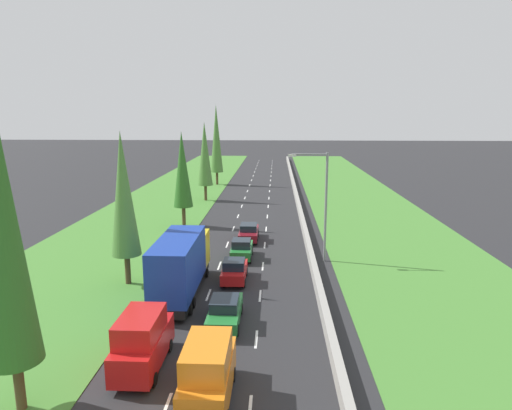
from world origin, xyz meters
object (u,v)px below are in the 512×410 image
Objects in this scene: orange_van_centre_lane at (208,372)px; poplar_tree_nearest at (0,212)px; red_van_left_lane at (142,341)px; maroon_sedan_centre_lane at (249,232)px; green_hatchback_centre_lane at (242,249)px; poplar_tree_fourth at (205,154)px; poplar_tree_fifth at (216,139)px; street_light_mast at (322,199)px; poplar_tree_second at (123,195)px; green_sedan_centre_lane at (225,311)px; red_hatchback_centre_lane at (234,270)px; poplar_tree_third at (182,170)px; blue_box_truck_left_lane at (181,264)px.

poplar_tree_nearest is at bearing -174.08° from orange_van_centre_lane.
red_van_left_lane reaches higher than maroon_sedan_centre_lane.
poplar_tree_fourth is at bearing 105.21° from green_hatchback_centre_lane.
poplar_tree_fifth reaches higher than street_light_mast.
green_sedan_centre_lane is at bearing -38.36° from poplar_tree_second.
red_hatchback_centre_lane is (-0.19, 14.13, -0.56)m from orange_van_centre_lane.
poplar_tree_second is 15.44m from street_light_mast.
poplar_tree_third reaches higher than green_hatchback_centre_lane.
poplar_tree_third is (-7.17, 30.37, 4.78)m from orange_van_centre_lane.
poplar_tree_second is (-7.58, -0.79, 5.67)m from red_hatchback_centre_lane.
green_sedan_centre_lane is 14.27m from street_light_mast.
green_sedan_centre_lane is 0.33× the size of poplar_tree_fifth.
orange_van_centre_lane is 0.48× the size of poplar_tree_third.
maroon_sedan_centre_lane is 0.41× the size of poplar_tree_fourth.
poplar_tree_third reaches higher than maroon_sedan_centre_lane.
poplar_tree_nearest is at bearing -110.57° from green_hatchback_centre_lane.
poplar_tree_nearest is at bearing -125.39° from street_light_mast.
poplar_tree_third is (-3.66, 27.88, 4.78)m from red_van_left_lane.
red_hatchback_centre_lane is at bearing 38.75° from blue_box_truck_left_lane.
orange_van_centre_lane is 1.09× the size of green_sedan_centre_lane.
red_van_left_lane is 0.48× the size of poplar_tree_third.
orange_van_centre_lane is 0.36× the size of poplar_tree_fifth.
red_hatchback_centre_lane is (-0.08, 6.85, 0.02)m from green_sedan_centre_lane.
poplar_tree_nearest reaches higher than red_van_left_lane.
poplar_tree_fifth is at bearing 97.01° from orange_van_centre_lane.
green_hatchback_centre_lane is 8.79m from blue_box_truck_left_lane.
red_van_left_lane is at bearing -85.21° from poplar_tree_fourth.
red_hatchback_centre_lane is 12.11m from red_van_left_lane.
street_light_mast is (6.60, 11.85, 4.42)m from green_sedan_centre_lane.
poplar_tree_nearest is (-7.47, -14.92, 7.51)m from red_hatchback_centre_lane.
red_hatchback_centre_lane is at bearing 63.39° from poplar_tree_nearest.
maroon_sedan_centre_lane is 0.50× the size of street_light_mast.
blue_box_truck_left_lane is (-3.30, -2.65, 1.35)m from red_hatchback_centre_lane.
street_light_mast is at bearing 71.26° from orange_van_centre_lane.
red_van_left_lane is (-3.51, 2.49, 0.00)m from orange_van_centre_lane.
red_van_left_lane is at bearing -125.40° from green_sedan_centre_lane.
blue_box_truck_left_lane is (-3.69, -13.66, 1.37)m from maroon_sedan_centre_lane.
green_sedan_centre_lane is 1.15× the size of green_hatchback_centre_lane.
poplar_tree_second is 17.05m from poplar_tree_third.
green_hatchback_centre_lane is at bearing -56.92° from poplar_tree_third.
poplar_tree_fourth is 14.78m from poplar_tree_fifth.
blue_box_truck_left_lane reaches higher than orange_van_centre_lane.
red_van_left_lane is (-3.45, -16.97, 0.56)m from green_hatchback_centre_lane.
poplar_tree_third is at bearing 87.98° from poplar_tree_second.
red_hatchback_centre_lane is 0.43× the size of street_light_mast.
red_hatchback_centre_lane is 0.87× the size of maroon_sedan_centre_lane.
poplar_tree_third is at bearing 97.47° from red_van_left_lane.
orange_van_centre_lane is at bearing 5.92° from poplar_tree_nearest.
blue_box_truck_left_lane is at bearing 71.21° from poplar_tree_nearest.
blue_box_truck_left_lane is 0.69× the size of poplar_tree_fifth.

